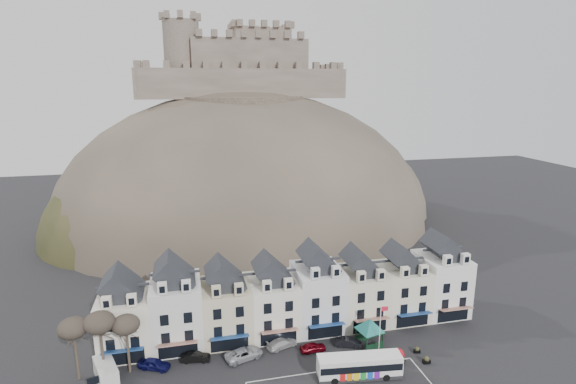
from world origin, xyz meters
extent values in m
cube|color=white|center=(-23.80, 16.00, 4.00)|extent=(6.80, 8.00, 8.00)
cube|color=black|center=(-23.80, 16.00, 9.20)|extent=(6.80, 5.76, 2.80)
cube|color=white|center=(-25.30, 12.40, 8.90)|extent=(1.20, 0.80, 1.60)
cube|color=white|center=(-22.30, 12.40, 8.90)|extent=(1.20, 0.80, 1.60)
cube|color=black|center=(-23.80, 11.97, 1.30)|extent=(5.10, 0.06, 2.20)
cube|color=navy|center=(-23.80, 11.30, 2.60)|extent=(5.10, 1.29, 0.43)
cube|color=silver|center=(-17.00, 16.00, 4.60)|extent=(6.80, 8.00, 9.20)
cube|color=black|center=(-17.00, 16.00, 10.40)|extent=(6.80, 5.76, 2.80)
cube|color=silver|center=(-18.50, 12.40, 10.10)|extent=(1.20, 0.80, 1.60)
cube|color=silver|center=(-15.50, 12.40, 10.10)|extent=(1.20, 0.80, 1.60)
cube|color=black|center=(-17.00, 11.97, 1.30)|extent=(5.10, 0.06, 2.20)
cube|color=maroon|center=(-17.00, 11.30, 2.60)|extent=(5.10, 1.29, 0.43)
cube|color=beige|center=(-10.20, 16.00, 4.00)|extent=(6.80, 8.00, 8.00)
cube|color=black|center=(-10.20, 16.00, 9.20)|extent=(6.80, 5.76, 2.80)
cube|color=beige|center=(-11.70, 12.40, 8.90)|extent=(1.20, 0.80, 1.60)
cube|color=beige|center=(-8.70, 12.40, 8.90)|extent=(1.20, 0.80, 1.60)
cube|color=black|center=(-10.20, 11.97, 1.30)|extent=(5.10, 0.06, 2.20)
cube|color=navy|center=(-10.20, 11.30, 2.60)|extent=(5.10, 1.29, 0.43)
cube|color=white|center=(-3.40, 16.00, 4.00)|extent=(6.80, 8.00, 8.00)
cube|color=black|center=(-3.40, 16.00, 9.20)|extent=(6.80, 5.76, 2.80)
cube|color=white|center=(-4.90, 12.40, 8.90)|extent=(1.20, 0.80, 1.60)
cube|color=white|center=(-1.90, 12.40, 8.90)|extent=(1.20, 0.80, 1.60)
cube|color=black|center=(-3.40, 11.97, 1.30)|extent=(5.10, 0.06, 2.20)
cube|color=maroon|center=(-3.40, 11.30, 2.60)|extent=(5.10, 1.29, 0.43)
cube|color=silver|center=(3.40, 16.00, 4.60)|extent=(6.80, 8.00, 9.20)
cube|color=black|center=(3.40, 16.00, 10.40)|extent=(6.80, 5.76, 2.80)
cube|color=silver|center=(1.90, 12.40, 10.10)|extent=(1.20, 0.80, 1.60)
cube|color=silver|center=(4.90, 12.40, 10.10)|extent=(1.20, 0.80, 1.60)
cube|color=black|center=(3.40, 11.97, 1.30)|extent=(5.10, 0.06, 2.20)
cube|color=navy|center=(3.40, 11.30, 2.60)|extent=(5.10, 1.29, 0.43)
cube|color=silver|center=(10.20, 16.00, 4.00)|extent=(6.80, 8.00, 8.00)
cube|color=black|center=(10.20, 16.00, 9.20)|extent=(6.80, 5.76, 2.80)
cube|color=silver|center=(8.70, 12.40, 8.90)|extent=(1.20, 0.80, 1.60)
cube|color=silver|center=(11.70, 12.40, 8.90)|extent=(1.20, 0.80, 1.60)
cube|color=black|center=(10.20, 11.97, 1.30)|extent=(5.10, 0.06, 2.20)
cube|color=maroon|center=(10.20, 11.30, 2.60)|extent=(5.10, 1.29, 0.43)
cube|color=#EBE6CC|center=(17.00, 16.00, 4.00)|extent=(6.80, 8.00, 8.00)
cube|color=black|center=(17.00, 16.00, 9.20)|extent=(6.80, 5.76, 2.80)
cube|color=#EBE6CC|center=(15.50, 12.40, 8.90)|extent=(1.20, 0.80, 1.60)
cube|color=#EBE6CC|center=(18.50, 12.40, 8.90)|extent=(1.20, 0.80, 1.60)
cube|color=black|center=(17.00, 11.97, 1.30)|extent=(5.10, 0.06, 2.20)
cube|color=navy|center=(17.00, 11.30, 2.60)|extent=(5.10, 1.29, 0.43)
cube|color=white|center=(23.80, 16.00, 4.60)|extent=(6.80, 8.00, 9.20)
cube|color=black|center=(23.80, 16.00, 10.40)|extent=(6.80, 5.76, 2.80)
cube|color=white|center=(22.30, 12.40, 10.10)|extent=(1.20, 0.80, 1.60)
cube|color=white|center=(25.30, 12.40, 10.10)|extent=(1.20, 0.80, 1.60)
cube|color=black|center=(23.80, 11.97, 1.30)|extent=(5.10, 0.06, 2.20)
cube|color=maroon|center=(23.80, 11.30, 2.60)|extent=(5.10, 1.29, 0.43)
ellipsoid|color=#3C372E|center=(0.00, 70.00, 0.00)|extent=(96.00, 76.00, 68.00)
ellipsoid|color=#2C3319|center=(-22.00, 64.00, 0.00)|extent=(52.00, 44.00, 42.00)
ellipsoid|color=#3C372E|center=(24.00, 74.00, 0.00)|extent=(56.00, 48.00, 46.00)
ellipsoid|color=#2C3319|center=(-4.00, 56.00, 0.00)|extent=(40.00, 28.00, 28.00)
ellipsoid|color=#3C372E|center=(10.00, 58.00, 0.00)|extent=(36.00, 28.00, 24.00)
cylinder|color=#3C372E|center=(0.00, 70.00, 31.00)|extent=(30.00, 30.00, 3.00)
cube|color=brown|center=(0.00, 66.00, 35.50)|extent=(48.00, 2.20, 7.00)
cube|color=brown|center=(0.00, 86.00, 35.50)|extent=(48.00, 2.20, 7.00)
cube|color=brown|center=(-24.00, 76.00, 35.50)|extent=(2.20, 22.00, 7.00)
cube|color=brown|center=(24.00, 76.00, 35.50)|extent=(2.20, 22.00, 7.00)
cube|color=brown|center=(2.00, 76.00, 41.00)|extent=(28.00, 18.00, 10.00)
cube|color=brown|center=(6.00, 78.00, 42.50)|extent=(14.00, 12.00, 13.00)
cylinder|color=brown|center=(-14.00, 72.00, 41.00)|extent=(8.40, 8.40, 18.00)
cylinder|color=silver|center=(6.00, 78.00, 51.50)|extent=(0.16, 0.16, 5.00)
cylinder|color=#372D23|center=(-29.00, 10.50, 2.87)|extent=(0.32, 0.32, 5.74)
ellipsoid|color=#383028|center=(-29.00, 10.50, 6.97)|extent=(3.61, 3.61, 2.54)
cylinder|color=#372D23|center=(-26.00, 10.50, 3.01)|extent=(0.32, 0.32, 6.02)
ellipsoid|color=#383028|center=(-26.00, 10.50, 7.31)|extent=(3.78, 3.78, 2.67)
cylinder|color=#372D23|center=(-23.00, 10.50, 2.73)|extent=(0.32, 0.32, 5.46)
ellipsoid|color=#383028|center=(-23.00, 10.50, 6.63)|extent=(3.43, 3.43, 2.42)
cube|color=#262628|center=(4.91, 2.91, 0.33)|extent=(10.65, 3.64, 0.47)
cube|color=white|center=(4.91, 2.91, 1.72)|extent=(10.64, 3.60, 2.39)
cube|color=black|center=(4.91, 2.91, 1.85)|extent=(10.44, 3.64, 0.90)
cube|color=white|center=(4.91, 2.91, 2.80)|extent=(10.42, 3.48, 0.24)
cube|color=orange|center=(10.04, 2.30, 2.64)|extent=(0.19, 1.14, 0.27)
cylinder|color=black|center=(7.89, 1.47, 0.43)|extent=(0.94, 0.41, 0.91)
cylinder|color=black|center=(8.14, 3.60, 0.43)|extent=(0.94, 0.41, 0.91)
cylinder|color=black|center=(1.46, 2.25, 0.43)|extent=(0.94, 0.41, 0.91)
cylinder|color=black|center=(1.72, 4.37, 0.43)|extent=(0.94, 0.41, 0.91)
cube|color=black|center=(7.32, 10.10, 1.17)|extent=(0.17, 0.17, 2.33)
cube|color=black|center=(9.89, 10.63, 1.17)|extent=(0.17, 0.17, 2.33)
cube|color=black|center=(7.84, 7.53, 1.17)|extent=(0.17, 0.17, 2.33)
cube|color=black|center=(10.42, 8.05, 1.17)|extent=(0.17, 0.17, 2.33)
cube|color=black|center=(8.87, 9.08, 2.33)|extent=(3.79, 3.79, 0.12)
cone|color=#166163|center=(8.87, 9.08, 3.21)|extent=(6.31, 6.31, 1.75)
cube|color=black|center=(10.96, 4.50, 0.26)|extent=(1.74, 1.74, 0.52)
sphere|color=red|center=(10.96, 4.50, 1.19)|extent=(1.61, 1.61, 1.61)
cylinder|color=silver|center=(9.36, 6.92, 3.59)|extent=(0.11, 0.11, 7.18)
cube|color=red|center=(9.85, 6.89, 6.64)|extent=(0.99, 0.10, 0.63)
cube|color=silver|center=(-25.65, 9.50, 1.13)|extent=(3.71, 5.40, 2.27)
cube|color=black|center=(-25.65, 9.50, 1.57)|extent=(1.96, 0.77, 0.97)
cube|color=black|center=(14.55, 3.50, 0.25)|extent=(0.99, 0.51, 0.49)
sphere|color=#2C3319|center=(14.55, 3.50, 0.64)|extent=(0.69, 0.69, 0.69)
cube|color=black|center=(14.50, 5.94, 0.22)|extent=(0.98, 0.67, 0.44)
sphere|color=#2C3319|center=(14.50, 5.94, 0.58)|extent=(0.62, 0.62, 0.62)
imported|color=#0E0F46|center=(-20.00, 10.42, 0.69)|extent=(4.39, 3.16, 1.39)
imported|color=black|center=(-14.80, 10.84, 0.62)|extent=(3.94, 1.94, 1.24)
imported|color=#AEB0B6|center=(-8.54, 10.00, 0.71)|extent=(5.50, 3.78, 1.42)
imported|color=#BEBEBE|center=(-3.05, 11.44, 0.64)|extent=(4.80, 3.26, 1.29)
imported|color=#59050E|center=(0.84, 9.50, 0.61)|extent=(3.63, 1.59, 1.22)
imported|color=black|center=(6.00, 9.50, 0.61)|extent=(3.93, 2.57, 1.22)
camera|label=1|loc=(-14.89, -42.68, 35.62)|focal=28.00mm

